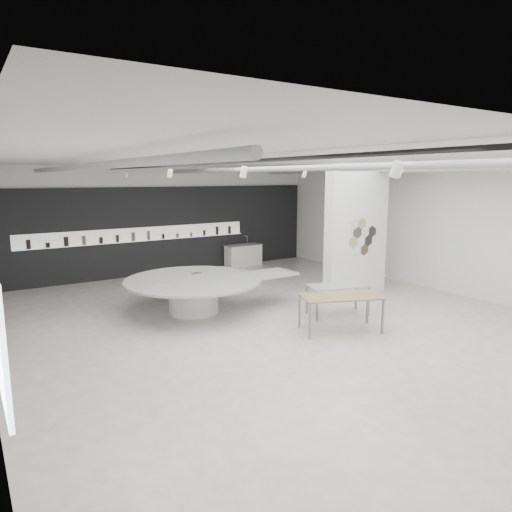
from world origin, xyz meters
TOP-DOWN VIEW (x-y plane):
  - room at (-0.09, -0.00)m, footprint 12.02×14.02m
  - back_wall_display at (-0.08, 6.93)m, footprint 11.80×0.27m
  - partition_column at (3.50, 1.00)m, footprint 2.20×0.38m
  - display_island at (-1.29, 1.83)m, footprint 4.52×3.57m
  - sample_table_wood at (0.79, -1.26)m, footprint 1.96×1.47m
  - sample_table_stone at (1.60, -0.30)m, footprint 1.63×1.14m
  - kitchen_counter at (2.98, 6.53)m, footprint 1.49×0.63m

SIDE VIEW (x-z plane):
  - kitchen_counter at x=2.98m, z-range -0.16..1.00m
  - display_island at x=-1.29m, z-range 0.13..1.02m
  - sample_table_stone at x=1.60m, z-range 0.31..1.07m
  - sample_table_wood at x=0.79m, z-range 0.35..1.18m
  - back_wall_display at x=-0.08m, z-range -0.01..3.09m
  - partition_column at x=3.50m, z-range 0.00..3.60m
  - room at x=-0.09m, z-range 0.16..3.98m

